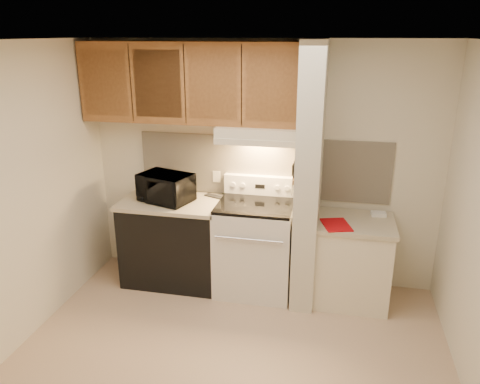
% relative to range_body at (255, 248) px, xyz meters
% --- Properties ---
extents(floor, '(3.60, 3.60, 0.00)m').
position_rel_range_body_xyz_m(floor, '(0.00, -1.16, -0.46)').
color(floor, '#CBAB8D').
rests_on(floor, ground).
extents(ceiling, '(3.60, 3.60, 0.00)m').
position_rel_range_body_xyz_m(ceiling, '(0.00, -1.16, 2.04)').
color(ceiling, white).
rests_on(ceiling, wall_back).
extents(wall_back, '(3.60, 2.50, 0.02)m').
position_rel_range_body_xyz_m(wall_back, '(0.00, 0.34, 0.79)').
color(wall_back, beige).
rests_on(wall_back, floor).
extents(wall_left, '(0.02, 3.00, 2.50)m').
position_rel_range_body_xyz_m(wall_left, '(-1.80, -1.16, 0.79)').
color(wall_left, beige).
rests_on(wall_left, floor).
extents(backsplash, '(2.60, 0.02, 0.63)m').
position_rel_range_body_xyz_m(backsplash, '(0.00, 0.33, 0.78)').
color(backsplash, beige).
rests_on(backsplash, wall_back).
extents(range_body, '(0.76, 0.65, 0.92)m').
position_rel_range_body_xyz_m(range_body, '(0.00, 0.00, 0.00)').
color(range_body, silver).
rests_on(range_body, floor).
extents(oven_window, '(0.50, 0.01, 0.30)m').
position_rel_range_body_xyz_m(oven_window, '(0.00, -0.32, 0.04)').
color(oven_window, black).
rests_on(oven_window, range_body).
extents(oven_handle, '(0.65, 0.02, 0.02)m').
position_rel_range_body_xyz_m(oven_handle, '(0.00, -0.35, 0.26)').
color(oven_handle, silver).
rests_on(oven_handle, range_body).
extents(cooktop, '(0.74, 0.64, 0.03)m').
position_rel_range_body_xyz_m(cooktop, '(0.00, 0.00, 0.48)').
color(cooktop, black).
rests_on(cooktop, range_body).
extents(range_backguard, '(0.76, 0.08, 0.20)m').
position_rel_range_body_xyz_m(range_backguard, '(0.00, 0.28, 0.59)').
color(range_backguard, silver).
rests_on(range_backguard, range_body).
extents(range_display, '(0.10, 0.01, 0.04)m').
position_rel_range_body_xyz_m(range_display, '(0.00, 0.24, 0.59)').
color(range_display, black).
rests_on(range_display, range_backguard).
extents(range_knob_left_outer, '(0.05, 0.02, 0.05)m').
position_rel_range_body_xyz_m(range_knob_left_outer, '(-0.28, 0.24, 0.59)').
color(range_knob_left_outer, silver).
rests_on(range_knob_left_outer, range_backguard).
extents(range_knob_left_inner, '(0.05, 0.02, 0.05)m').
position_rel_range_body_xyz_m(range_knob_left_inner, '(-0.18, 0.24, 0.59)').
color(range_knob_left_inner, silver).
rests_on(range_knob_left_inner, range_backguard).
extents(range_knob_right_inner, '(0.05, 0.02, 0.05)m').
position_rel_range_body_xyz_m(range_knob_right_inner, '(0.18, 0.24, 0.59)').
color(range_knob_right_inner, silver).
rests_on(range_knob_right_inner, range_backguard).
extents(range_knob_right_outer, '(0.05, 0.02, 0.05)m').
position_rel_range_body_xyz_m(range_knob_right_outer, '(0.28, 0.24, 0.59)').
color(range_knob_right_outer, silver).
rests_on(range_knob_right_outer, range_backguard).
extents(dishwasher_front, '(1.00, 0.63, 0.87)m').
position_rel_range_body_xyz_m(dishwasher_front, '(-0.88, 0.01, -0.03)').
color(dishwasher_front, black).
rests_on(dishwasher_front, floor).
extents(left_countertop, '(1.04, 0.67, 0.04)m').
position_rel_range_body_xyz_m(left_countertop, '(-0.88, 0.01, 0.43)').
color(left_countertop, '#BFB396').
rests_on(left_countertop, dishwasher_front).
extents(spoon_rest, '(0.22, 0.15, 0.01)m').
position_rel_range_body_xyz_m(spoon_rest, '(-0.48, 0.21, 0.46)').
color(spoon_rest, black).
rests_on(spoon_rest, left_countertop).
extents(teal_jar, '(0.11, 0.11, 0.10)m').
position_rel_range_body_xyz_m(teal_jar, '(-0.83, 0.19, 0.50)').
color(teal_jar, '#1D5D52').
rests_on(teal_jar, left_countertop).
extents(outlet, '(0.08, 0.01, 0.12)m').
position_rel_range_body_xyz_m(outlet, '(-0.48, 0.32, 0.64)').
color(outlet, beige).
rests_on(outlet, backsplash).
extents(microwave, '(0.60, 0.49, 0.29)m').
position_rel_range_body_xyz_m(microwave, '(-0.93, -0.01, 0.59)').
color(microwave, black).
rests_on(microwave, left_countertop).
extents(partition_pillar, '(0.22, 0.70, 2.50)m').
position_rel_range_body_xyz_m(partition_pillar, '(0.51, -0.01, 0.79)').
color(partition_pillar, beige).
rests_on(partition_pillar, floor).
extents(pillar_trim, '(0.01, 0.70, 0.04)m').
position_rel_range_body_xyz_m(pillar_trim, '(0.39, -0.01, 0.84)').
color(pillar_trim, '#955E30').
rests_on(pillar_trim, partition_pillar).
extents(knife_strip, '(0.02, 0.42, 0.04)m').
position_rel_range_body_xyz_m(knife_strip, '(0.39, -0.06, 0.86)').
color(knife_strip, black).
rests_on(knife_strip, partition_pillar).
extents(knife_blade_a, '(0.01, 0.03, 0.16)m').
position_rel_range_body_xyz_m(knife_blade_a, '(0.38, -0.22, 0.76)').
color(knife_blade_a, silver).
rests_on(knife_blade_a, knife_strip).
extents(knife_handle_a, '(0.02, 0.02, 0.10)m').
position_rel_range_body_xyz_m(knife_handle_a, '(0.38, -0.20, 0.91)').
color(knife_handle_a, black).
rests_on(knife_handle_a, knife_strip).
extents(knife_blade_b, '(0.01, 0.04, 0.18)m').
position_rel_range_body_xyz_m(knife_blade_b, '(0.38, -0.13, 0.75)').
color(knife_blade_b, silver).
rests_on(knife_blade_b, knife_strip).
extents(knife_handle_b, '(0.02, 0.02, 0.10)m').
position_rel_range_body_xyz_m(knife_handle_b, '(0.38, -0.15, 0.91)').
color(knife_handle_b, black).
rests_on(knife_handle_b, knife_strip).
extents(knife_blade_c, '(0.01, 0.04, 0.20)m').
position_rel_range_body_xyz_m(knife_blade_c, '(0.38, -0.05, 0.74)').
color(knife_blade_c, silver).
rests_on(knife_blade_c, knife_strip).
extents(knife_handle_c, '(0.02, 0.02, 0.10)m').
position_rel_range_body_xyz_m(knife_handle_c, '(0.38, -0.06, 0.91)').
color(knife_handle_c, black).
rests_on(knife_handle_c, knife_strip).
extents(knife_blade_d, '(0.01, 0.04, 0.16)m').
position_rel_range_body_xyz_m(knife_blade_d, '(0.38, 0.04, 0.76)').
color(knife_blade_d, silver).
rests_on(knife_blade_d, knife_strip).
extents(knife_handle_d, '(0.02, 0.02, 0.10)m').
position_rel_range_body_xyz_m(knife_handle_d, '(0.38, 0.02, 0.91)').
color(knife_handle_d, black).
rests_on(knife_handle_d, knife_strip).
extents(knife_blade_e, '(0.01, 0.04, 0.18)m').
position_rel_range_body_xyz_m(knife_blade_e, '(0.38, 0.11, 0.75)').
color(knife_blade_e, silver).
rests_on(knife_blade_e, knife_strip).
extents(knife_handle_e, '(0.02, 0.02, 0.10)m').
position_rel_range_body_xyz_m(knife_handle_e, '(0.38, 0.12, 0.91)').
color(knife_handle_e, black).
rests_on(knife_handle_e, knife_strip).
extents(oven_mitt, '(0.03, 0.10, 0.25)m').
position_rel_range_body_xyz_m(oven_mitt, '(0.38, 0.17, 0.67)').
color(oven_mitt, slate).
rests_on(oven_mitt, partition_pillar).
extents(right_cab_base, '(0.70, 0.60, 0.81)m').
position_rel_range_body_xyz_m(right_cab_base, '(0.97, -0.01, -0.06)').
color(right_cab_base, beige).
rests_on(right_cab_base, floor).
extents(right_countertop, '(0.74, 0.64, 0.04)m').
position_rel_range_body_xyz_m(right_countertop, '(0.97, -0.01, 0.37)').
color(right_countertop, '#BFB396').
rests_on(right_countertop, right_cab_base).
extents(red_folder, '(0.32, 0.37, 0.01)m').
position_rel_range_body_xyz_m(red_folder, '(0.79, -0.16, 0.40)').
color(red_folder, '#B4080E').
rests_on(red_folder, right_countertop).
extents(white_box, '(0.15, 0.11, 0.04)m').
position_rel_range_body_xyz_m(white_box, '(1.19, 0.17, 0.41)').
color(white_box, white).
rests_on(white_box, right_countertop).
extents(range_hood, '(0.78, 0.44, 0.15)m').
position_rel_range_body_xyz_m(range_hood, '(0.00, 0.12, 1.17)').
color(range_hood, beige).
rests_on(range_hood, upper_cabinets).
extents(hood_lip, '(0.78, 0.04, 0.06)m').
position_rel_range_body_xyz_m(hood_lip, '(0.00, -0.08, 1.12)').
color(hood_lip, beige).
rests_on(hood_lip, range_hood).
extents(upper_cabinets, '(2.18, 0.33, 0.77)m').
position_rel_range_body_xyz_m(upper_cabinets, '(-0.69, 0.17, 1.62)').
color(upper_cabinets, '#955E30').
rests_on(upper_cabinets, wall_back).
extents(cab_door_a, '(0.46, 0.01, 0.63)m').
position_rel_range_body_xyz_m(cab_door_a, '(-1.51, 0.01, 1.62)').
color(cab_door_a, '#955E30').
rests_on(cab_door_a, upper_cabinets).
extents(cab_gap_a, '(0.01, 0.01, 0.73)m').
position_rel_range_body_xyz_m(cab_gap_a, '(-1.23, 0.01, 1.62)').
color(cab_gap_a, black).
rests_on(cab_gap_a, upper_cabinets).
extents(cab_door_b, '(0.46, 0.01, 0.63)m').
position_rel_range_body_xyz_m(cab_door_b, '(-0.96, 0.01, 1.62)').
color(cab_door_b, '#955E30').
rests_on(cab_door_b, upper_cabinets).
extents(cab_gap_b, '(0.01, 0.01, 0.73)m').
position_rel_range_body_xyz_m(cab_gap_b, '(-0.69, 0.01, 1.62)').
color(cab_gap_b, black).
rests_on(cab_gap_b, upper_cabinets).
extents(cab_door_c, '(0.46, 0.01, 0.63)m').
position_rel_range_body_xyz_m(cab_door_c, '(-0.42, 0.01, 1.62)').
color(cab_door_c, '#955E30').
rests_on(cab_door_c, upper_cabinets).
extents(cab_gap_c, '(0.01, 0.01, 0.73)m').
position_rel_range_body_xyz_m(cab_gap_c, '(-0.14, 0.01, 1.62)').
color(cab_gap_c, black).
rests_on(cab_gap_c, upper_cabinets).
extents(cab_door_d, '(0.46, 0.01, 0.63)m').
position_rel_range_body_xyz_m(cab_door_d, '(0.13, 0.01, 1.62)').
color(cab_door_d, '#955E30').
rests_on(cab_door_d, upper_cabinets).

